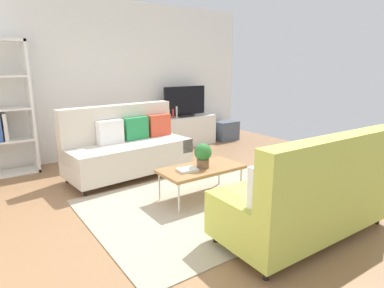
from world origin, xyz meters
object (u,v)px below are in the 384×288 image
at_px(table_book_0, 187,170).
at_px(vase_0, 160,115).
at_px(couch_beige, 127,147).
at_px(potted_plant, 203,154).
at_px(bottle_1, 173,113).
at_px(coffee_table, 201,169).
at_px(couch_green, 309,196).
at_px(bottle_0, 168,114).
at_px(storage_trunk, 226,130).
at_px(tv_console, 185,131).
at_px(bottle_2, 177,112).
at_px(tv, 185,102).

relative_size(table_book_0, vase_0, 1.69).
distance_m(couch_beige, table_book_0, 1.45).
bearing_deg(couch_beige, vase_0, -142.24).
relative_size(potted_plant, bottle_1, 1.69).
height_order(couch_beige, coffee_table, couch_beige).
xyz_separation_m(couch_green, vase_0, (0.57, 3.99, 0.26)).
distance_m(table_book_0, bottle_0, 2.80).
distance_m(couch_beige, storage_trunk, 3.10).
bearing_deg(storage_trunk, couch_green, -120.39).
distance_m(couch_green, tv_console, 4.11).
height_order(bottle_0, bottle_1, bottle_1).
relative_size(tv_console, storage_trunk, 2.69).
bearing_deg(couch_green, potted_plant, 102.59).
relative_size(storage_trunk, bottle_2, 2.18).
height_order(coffee_table, vase_0, vase_0).
distance_m(storage_trunk, bottle_0, 1.61).
relative_size(bottle_0, bottle_2, 0.77).
height_order(table_book_0, bottle_0, bottle_0).
bearing_deg(bottle_2, coffee_table, -115.99).
relative_size(tv, table_book_0, 4.17).
height_order(tv_console, tv, tv).
relative_size(bottle_0, bottle_1, 0.95).
height_order(vase_0, bottle_1, bottle_1).
height_order(potted_plant, bottle_1, bottle_1).
bearing_deg(bottle_1, coffee_table, -114.26).
xyz_separation_m(potted_plant, bottle_2, (1.20, 2.50, 0.16)).
xyz_separation_m(couch_beige, table_book_0, (0.16, -1.44, -0.02)).
distance_m(tv_console, vase_0, 0.70).
xyz_separation_m(storage_trunk, table_book_0, (-2.76, -2.43, 0.22)).
bearing_deg(bottle_2, bottle_1, 180.00).
bearing_deg(bottle_0, couch_green, -100.55).
distance_m(couch_green, vase_0, 4.04).
bearing_deg(tv_console, vase_0, 175.07).
height_order(couch_beige, storage_trunk, couch_beige).
bearing_deg(table_book_0, bottle_2, 60.03).
bearing_deg(couch_beige, bottle_0, -147.81).
bearing_deg(couch_green, couch_beige, 104.86).
bearing_deg(potted_plant, bottle_0, 68.23).
distance_m(couch_green, table_book_0, 1.50).
xyz_separation_m(couch_beige, bottle_0, (1.40, 1.06, 0.28)).
xyz_separation_m(potted_plant, bottle_0, (1.00, 2.50, 0.13)).
xyz_separation_m(tv, vase_0, (-0.58, 0.07, -0.24)).
bearing_deg(table_book_0, couch_green, -70.03).
xyz_separation_m(bottle_0, bottle_2, (0.20, 0.00, 0.03)).
bearing_deg(potted_plant, coffee_table, 107.14).
relative_size(table_book_0, bottle_2, 1.01).
xyz_separation_m(potted_plant, vase_0, (0.85, 2.59, 0.11)).
height_order(tv, bottle_0, tv).
distance_m(coffee_table, tv, 2.93).
xyz_separation_m(storage_trunk, bottle_0, (-1.53, 0.06, 0.51)).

